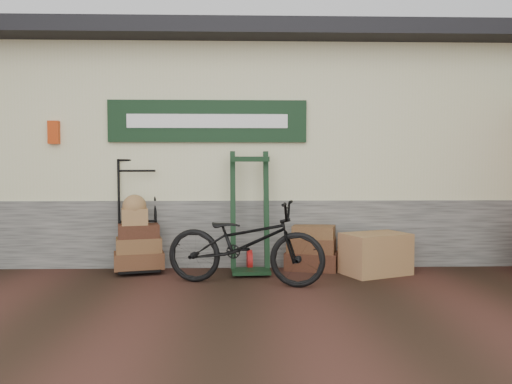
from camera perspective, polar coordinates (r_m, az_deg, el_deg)
ground at (r=5.80m, az=-3.11°, el=-10.61°), size 80.00×80.00×0.00m
station_building at (r=8.37m, az=-2.68°, el=4.72°), size 14.40×4.10×3.20m
porter_trolley at (r=6.65m, az=-13.37°, el=-2.43°), size 0.86×0.73×1.49m
green_barrow at (r=6.33m, az=-0.69°, el=-2.35°), size 0.58×0.50×1.55m
suitcase_stack at (r=6.63m, az=6.37°, el=-6.28°), size 0.76×0.58×0.59m
wicker_hamper at (r=6.50m, az=13.51°, el=-6.87°), size 0.93×0.78×0.52m
bicycle at (r=5.74m, az=-1.27°, el=-5.28°), size 1.07×1.95×1.07m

